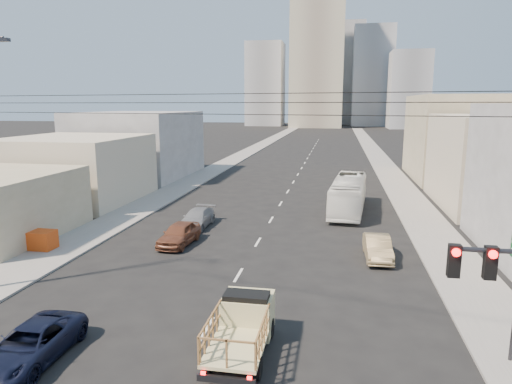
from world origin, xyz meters
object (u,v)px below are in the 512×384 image
(city_bus, at_px, (348,194))
(sedan_tan, at_px, (378,248))
(navy_pickup, at_px, (31,344))
(sedan_brown, at_px, (179,234))
(flatbed_pickup, at_px, (242,324))
(sedan_grey, at_px, (197,218))
(crate_stack, at_px, (40,240))

(city_bus, relative_size, sedan_tan, 2.59)
(city_bus, xyz_separation_m, sedan_tan, (1.49, -11.98, -0.80))
(navy_pickup, distance_m, sedan_brown, 13.93)
(flatbed_pickup, distance_m, sedan_brown, 13.72)
(navy_pickup, distance_m, sedan_grey, 18.38)
(sedan_grey, xyz_separation_m, crate_stack, (-7.89, -7.15, 0.05))
(sedan_brown, bearing_deg, city_bus, 50.43)
(flatbed_pickup, xyz_separation_m, sedan_tan, (5.71, 11.45, -0.42))
(navy_pickup, height_order, sedan_grey, sedan_grey)
(city_bus, height_order, sedan_tan, city_bus)
(city_bus, height_order, sedan_grey, city_bus)
(city_bus, bearing_deg, navy_pickup, -109.23)
(flatbed_pickup, relative_size, city_bus, 0.42)
(city_bus, relative_size, crate_stack, 5.89)
(crate_stack, bearing_deg, sedan_brown, 18.35)
(flatbed_pickup, bearing_deg, city_bus, 79.78)
(city_bus, xyz_separation_m, sedan_brown, (-10.91, -11.45, -0.75))
(navy_pickup, xyz_separation_m, sedan_grey, (0.32, 18.38, 0.01))
(sedan_grey, bearing_deg, city_bus, 34.01)
(crate_stack, bearing_deg, flatbed_pickup, -32.18)
(sedan_tan, bearing_deg, navy_pickup, -135.99)
(sedan_tan, xyz_separation_m, crate_stack, (-20.49, -2.15, 0.01))
(city_bus, bearing_deg, crate_stack, -138.34)
(navy_pickup, relative_size, crate_stack, 2.53)
(crate_stack, bearing_deg, navy_pickup, -56.01)
(city_bus, height_order, sedan_brown, city_bus)
(sedan_tan, relative_size, sedan_grey, 0.92)
(navy_pickup, bearing_deg, sedan_grey, 88.55)
(sedan_grey, bearing_deg, sedan_brown, -85.64)
(city_bus, bearing_deg, sedan_tan, -77.90)
(flatbed_pickup, distance_m, city_bus, 23.81)
(navy_pickup, bearing_deg, flatbed_pickup, 14.59)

